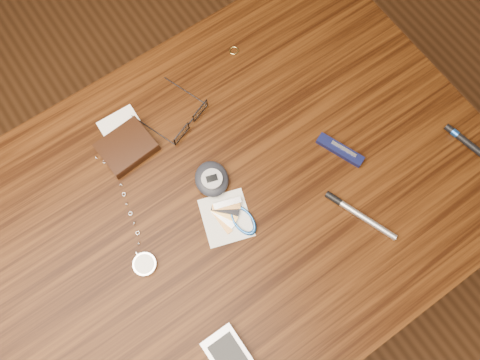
# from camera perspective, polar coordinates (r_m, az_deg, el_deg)

# --- Properties ---
(ground) EXTENTS (3.80, 3.80, 0.00)m
(ground) POSITION_cam_1_polar(r_m,az_deg,el_deg) (1.58, -0.92, -9.91)
(ground) COLOR #472814
(ground) RESTS_ON ground
(desk) EXTENTS (1.00, 0.70, 0.75)m
(desk) POSITION_cam_1_polar(r_m,az_deg,el_deg) (0.95, -1.52, -4.22)
(desk) COLOR #361A08
(desk) RESTS_ON ground
(wallet_and_card) EXTENTS (0.10, 0.12, 0.02)m
(wallet_and_card) POSITION_cam_1_polar(r_m,az_deg,el_deg) (0.90, -13.68, 4.00)
(wallet_and_card) COLOR black
(wallet_and_card) RESTS_ON desk
(eyeglasses) EXTENTS (0.13, 0.14, 0.02)m
(eyeglasses) POSITION_cam_1_polar(r_m,az_deg,el_deg) (0.90, -6.33, 7.19)
(eyeglasses) COLOR black
(eyeglasses) RESTS_ON desk
(gold_ring) EXTENTS (0.02, 0.02, 0.00)m
(gold_ring) POSITION_cam_1_polar(r_m,az_deg,el_deg) (0.98, -0.75, 15.50)
(gold_ring) COLOR tan
(gold_ring) RESTS_ON desk
(pocket_watch) EXTENTS (0.07, 0.25, 0.01)m
(pocket_watch) POSITION_cam_1_polar(r_m,az_deg,el_deg) (0.84, -11.68, -9.62)
(pocket_watch) COLOR white
(pocket_watch) RESTS_ON desk
(pedometer) EXTENTS (0.08, 0.09, 0.03)m
(pedometer) POSITION_cam_1_polar(r_m,az_deg,el_deg) (0.85, -3.47, 0.13)
(pedometer) COLOR #20212A
(pedometer) RESTS_ON desk
(notepad_keys) EXTENTS (0.11, 0.11, 0.01)m
(notepad_keys) POSITION_cam_1_polar(r_m,az_deg,el_deg) (0.84, -0.72, -4.63)
(notepad_keys) COLOR white
(notepad_keys) RESTS_ON desk
(pocket_knife) EXTENTS (0.05, 0.09, 0.01)m
(pocket_knife) POSITION_cam_1_polar(r_m,az_deg,el_deg) (0.89, 12.11, 3.60)
(pocket_knife) COLOR black
(pocket_knife) RESTS_ON desk
(silver_pen) EXTENTS (0.06, 0.14, 0.01)m
(silver_pen) POSITION_cam_1_polar(r_m,az_deg,el_deg) (0.86, 13.83, -3.80)
(silver_pen) COLOR silver
(silver_pen) RESTS_ON desk
(black_blue_pen) EXTENTS (0.03, 0.09, 0.01)m
(black_blue_pen) POSITION_cam_1_polar(r_m,az_deg,el_deg) (0.98, 25.70, 4.35)
(black_blue_pen) COLOR black
(black_blue_pen) RESTS_ON desk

